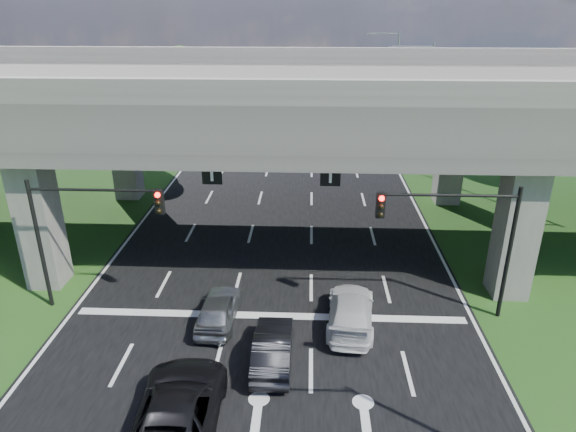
# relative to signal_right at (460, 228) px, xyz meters

# --- Properties ---
(ground) EXTENTS (160.00, 160.00, 0.00)m
(ground) POSITION_rel_signal_right_xyz_m (-7.82, -3.94, -4.19)
(ground) COLOR #1D4315
(ground) RESTS_ON ground
(road) EXTENTS (18.00, 120.00, 0.03)m
(road) POSITION_rel_signal_right_xyz_m (-7.82, 6.06, -4.17)
(road) COLOR black
(road) RESTS_ON ground
(overpass) EXTENTS (80.00, 15.00, 10.00)m
(overpass) POSITION_rel_signal_right_xyz_m (-7.82, 8.06, 3.73)
(overpass) COLOR #33312F
(overpass) RESTS_ON ground
(warehouse) EXTENTS (20.00, 10.00, 4.00)m
(warehouse) POSITION_rel_signal_right_xyz_m (-33.82, 31.06, -2.19)
(warehouse) COLOR #9E9E99
(warehouse) RESTS_ON ground
(signal_right) EXTENTS (5.76, 0.54, 6.00)m
(signal_right) POSITION_rel_signal_right_xyz_m (0.00, 0.00, 0.00)
(signal_right) COLOR black
(signal_right) RESTS_ON ground
(signal_left) EXTENTS (5.76, 0.54, 6.00)m
(signal_left) POSITION_rel_signal_right_xyz_m (-15.65, 0.00, 0.00)
(signal_left) COLOR black
(signal_left) RESTS_ON ground
(streetlight_far) EXTENTS (3.38, 0.25, 10.00)m
(streetlight_far) POSITION_rel_signal_right_xyz_m (2.27, 20.06, 1.66)
(streetlight_far) COLOR gray
(streetlight_far) RESTS_ON ground
(streetlight_beyond) EXTENTS (3.38, 0.25, 10.00)m
(streetlight_beyond) POSITION_rel_signal_right_xyz_m (2.27, 36.06, 1.66)
(streetlight_beyond) COLOR gray
(streetlight_beyond) RESTS_ON ground
(tree_left_near) EXTENTS (4.50, 4.50, 7.80)m
(tree_left_near) POSITION_rel_signal_right_xyz_m (-21.78, 22.06, 0.63)
(tree_left_near) COLOR black
(tree_left_near) RESTS_ON ground
(tree_left_mid) EXTENTS (3.91, 3.90, 6.76)m
(tree_left_mid) POSITION_rel_signal_right_xyz_m (-24.78, 30.06, -0.01)
(tree_left_mid) COLOR black
(tree_left_mid) RESTS_ON ground
(tree_left_far) EXTENTS (4.80, 4.80, 8.32)m
(tree_left_far) POSITION_rel_signal_right_xyz_m (-20.78, 38.06, 0.95)
(tree_left_far) COLOR black
(tree_left_far) RESTS_ON ground
(tree_right_near) EXTENTS (4.20, 4.20, 7.28)m
(tree_right_near) POSITION_rel_signal_right_xyz_m (5.22, 24.06, 0.31)
(tree_right_near) COLOR black
(tree_right_near) RESTS_ON ground
(tree_right_mid) EXTENTS (3.91, 3.90, 6.76)m
(tree_right_mid) POSITION_rel_signal_right_xyz_m (8.22, 32.06, -0.01)
(tree_right_mid) COLOR black
(tree_right_mid) RESTS_ON ground
(tree_right_far) EXTENTS (4.50, 4.50, 7.80)m
(tree_right_far) POSITION_rel_signal_right_xyz_m (4.22, 40.06, 0.63)
(tree_right_far) COLOR black
(tree_right_far) RESTS_ON ground
(car_silver) EXTENTS (1.67, 3.93, 1.33)m
(car_silver) POSITION_rel_signal_right_xyz_m (-9.98, -1.00, -3.49)
(car_silver) COLOR #919398
(car_silver) RESTS_ON road
(car_dark) EXTENTS (1.43, 4.05, 1.33)m
(car_dark) POSITION_rel_signal_right_xyz_m (-7.48, -3.56, -3.49)
(car_dark) COLOR black
(car_dark) RESTS_ON road
(car_white) EXTENTS (2.31, 4.84, 1.36)m
(car_white) POSITION_rel_signal_right_xyz_m (-4.37, -0.94, -3.48)
(car_white) COLOR silver
(car_white) RESTS_ON road
(car_trailing) EXTENTS (2.77, 5.75, 1.58)m
(car_trailing) POSITION_rel_signal_right_xyz_m (-10.24, -7.08, -3.37)
(car_trailing) COLOR black
(car_trailing) RESTS_ON road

